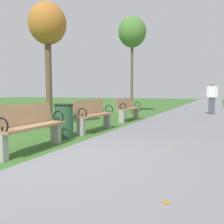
{
  "coord_description": "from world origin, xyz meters",
  "views": [
    {
      "loc": [
        2.78,
        -3.38,
        1.12
      ],
      "look_at": [
        -0.05,
        2.9,
        0.55
      ],
      "focal_mm": 38.15,
      "sensor_mm": 36.0,
      "label": 1
    }
  ],
  "objects_px": {
    "park_bench_1": "(30,126)",
    "pedestrian_walking": "(212,96)",
    "park_bench_3": "(128,108)",
    "tree_1": "(48,27)",
    "trash_bin": "(64,121)",
    "park_bench_2": "(94,114)",
    "tree_2": "(132,33)"
  },
  "relations": [
    {
      "from": "pedestrian_walking",
      "to": "trash_bin",
      "type": "height_order",
      "value": "pedestrian_walking"
    },
    {
      "from": "park_bench_1",
      "to": "park_bench_3",
      "type": "relative_size",
      "value": 1.0
    },
    {
      "from": "tree_1",
      "to": "trash_bin",
      "type": "xyz_separation_m",
      "value": [
        1.45,
        -1.25,
        -2.69
      ]
    },
    {
      "from": "tree_1",
      "to": "tree_2",
      "type": "height_order",
      "value": "tree_2"
    },
    {
      "from": "tree_2",
      "to": "pedestrian_walking",
      "type": "height_order",
      "value": "tree_2"
    },
    {
      "from": "park_bench_2",
      "to": "trash_bin",
      "type": "height_order",
      "value": "park_bench_2"
    },
    {
      "from": "pedestrian_walking",
      "to": "tree_2",
      "type": "bearing_deg",
      "value": -167.91
    },
    {
      "from": "park_bench_1",
      "to": "pedestrian_walking",
      "type": "relative_size",
      "value": 1.0
    },
    {
      "from": "park_bench_2",
      "to": "tree_2",
      "type": "distance_m",
      "value": 7.15
    },
    {
      "from": "park_bench_2",
      "to": "trash_bin",
      "type": "xyz_separation_m",
      "value": [
        -0.15,
        -1.23,
        -0.06
      ]
    },
    {
      "from": "park_bench_3",
      "to": "pedestrian_walking",
      "type": "xyz_separation_m",
      "value": [
        2.95,
        4.01,
        0.44
      ]
    },
    {
      "from": "park_bench_3",
      "to": "trash_bin",
      "type": "bearing_deg",
      "value": -92.06
    },
    {
      "from": "park_bench_1",
      "to": "pedestrian_walking",
      "type": "distance_m",
      "value": 9.85
    },
    {
      "from": "park_bench_2",
      "to": "tree_1",
      "type": "xyz_separation_m",
      "value": [
        -1.6,
        0.01,
        2.63
      ]
    },
    {
      "from": "trash_bin",
      "to": "tree_1",
      "type": "bearing_deg",
      "value": 139.31
    },
    {
      "from": "park_bench_1",
      "to": "tree_2",
      "type": "bearing_deg",
      "value": 96.51
    },
    {
      "from": "pedestrian_walking",
      "to": "trash_bin",
      "type": "bearing_deg",
      "value": -110.97
    },
    {
      "from": "tree_2",
      "to": "park_bench_1",
      "type": "bearing_deg",
      "value": -83.49
    },
    {
      "from": "tree_1",
      "to": "trash_bin",
      "type": "bearing_deg",
      "value": -40.69
    },
    {
      "from": "park_bench_3",
      "to": "trash_bin",
      "type": "relative_size",
      "value": 1.92
    },
    {
      "from": "park_bench_2",
      "to": "trash_bin",
      "type": "bearing_deg",
      "value": -96.81
    },
    {
      "from": "park_bench_2",
      "to": "tree_1",
      "type": "height_order",
      "value": "tree_1"
    },
    {
      "from": "park_bench_1",
      "to": "tree_1",
      "type": "height_order",
      "value": "tree_1"
    },
    {
      "from": "park_bench_3",
      "to": "tree_2",
      "type": "xyz_separation_m",
      "value": [
        -0.98,
        3.17,
        3.73
      ]
    },
    {
      "from": "park_bench_1",
      "to": "park_bench_3",
      "type": "height_order",
      "value": "same"
    },
    {
      "from": "tree_2",
      "to": "trash_bin",
      "type": "distance_m",
      "value": 8.22
    },
    {
      "from": "park_bench_1",
      "to": "trash_bin",
      "type": "distance_m",
      "value": 1.31
    },
    {
      "from": "park_bench_1",
      "to": "trash_bin",
      "type": "relative_size",
      "value": 1.92
    },
    {
      "from": "park_bench_1",
      "to": "park_bench_2",
      "type": "height_order",
      "value": "same"
    },
    {
      "from": "tree_1",
      "to": "pedestrian_walking",
      "type": "height_order",
      "value": "tree_1"
    },
    {
      "from": "tree_1",
      "to": "park_bench_1",
      "type": "bearing_deg",
      "value": -57.88
    },
    {
      "from": "park_bench_3",
      "to": "pedestrian_walking",
      "type": "relative_size",
      "value": 1.0
    }
  ]
}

